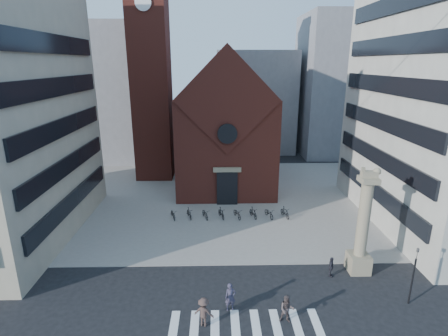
{
  "coord_description": "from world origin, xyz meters",
  "views": [
    {
      "loc": [
        -1.26,
        -21.12,
        16.0
      ],
      "look_at": [
        -0.57,
        8.0,
        7.18
      ],
      "focal_mm": 28.0,
      "sensor_mm": 36.0,
      "label": 1
    }
  ],
  "objects_px": {
    "traffic_light": "(413,275)",
    "pedestrian_0": "(230,297)",
    "pedestrian_1": "(287,309)",
    "lion_column": "(362,232)",
    "pedestrian_2": "(331,267)",
    "scooter_0": "(173,214)"
  },
  "relations": [
    {
      "from": "pedestrian_2",
      "to": "scooter_0",
      "type": "height_order",
      "value": "pedestrian_2"
    },
    {
      "from": "pedestrian_1",
      "to": "scooter_0",
      "type": "height_order",
      "value": "pedestrian_1"
    },
    {
      "from": "lion_column",
      "to": "pedestrian_2",
      "type": "height_order",
      "value": "lion_column"
    },
    {
      "from": "traffic_light",
      "to": "pedestrian_0",
      "type": "relative_size",
      "value": 2.17
    },
    {
      "from": "scooter_0",
      "to": "pedestrian_2",
      "type": "bearing_deg",
      "value": -57.03
    },
    {
      "from": "traffic_light",
      "to": "pedestrian_1",
      "type": "xyz_separation_m",
      "value": [
        -8.81,
        -1.58,
        -1.34
      ]
    },
    {
      "from": "lion_column",
      "to": "pedestrian_1",
      "type": "xyz_separation_m",
      "value": [
        -6.82,
        -5.58,
        -2.51
      ]
    },
    {
      "from": "lion_column",
      "to": "pedestrian_2",
      "type": "bearing_deg",
      "value": -163.69
    },
    {
      "from": "pedestrian_0",
      "to": "pedestrian_2",
      "type": "height_order",
      "value": "pedestrian_0"
    },
    {
      "from": "traffic_light",
      "to": "pedestrian_1",
      "type": "height_order",
      "value": "traffic_light"
    },
    {
      "from": "traffic_light",
      "to": "pedestrian_0",
      "type": "distance_m",
      "value": 12.44
    },
    {
      "from": "pedestrian_2",
      "to": "scooter_0",
      "type": "relative_size",
      "value": 0.86
    },
    {
      "from": "lion_column",
      "to": "traffic_light",
      "type": "xyz_separation_m",
      "value": [
        1.99,
        -4.0,
        -1.17
      ]
    },
    {
      "from": "traffic_light",
      "to": "pedestrian_0",
      "type": "height_order",
      "value": "traffic_light"
    },
    {
      "from": "traffic_light",
      "to": "scooter_0",
      "type": "height_order",
      "value": "traffic_light"
    },
    {
      "from": "pedestrian_2",
      "to": "traffic_light",
      "type": "bearing_deg",
      "value": -103.48
    },
    {
      "from": "pedestrian_0",
      "to": "scooter_0",
      "type": "bearing_deg",
      "value": 101.66
    },
    {
      "from": "lion_column",
      "to": "traffic_light",
      "type": "bearing_deg",
      "value": -63.54
    },
    {
      "from": "pedestrian_1",
      "to": "pedestrian_2",
      "type": "xyz_separation_m",
      "value": [
        4.39,
        4.86,
        -0.12
      ]
    },
    {
      "from": "traffic_light",
      "to": "pedestrian_1",
      "type": "bearing_deg",
      "value": -169.87
    },
    {
      "from": "lion_column",
      "to": "scooter_0",
      "type": "bearing_deg",
      "value": 147.54
    },
    {
      "from": "lion_column",
      "to": "pedestrian_0",
      "type": "xyz_separation_m",
      "value": [
        -10.38,
        -4.34,
        -2.47
      ]
    }
  ]
}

